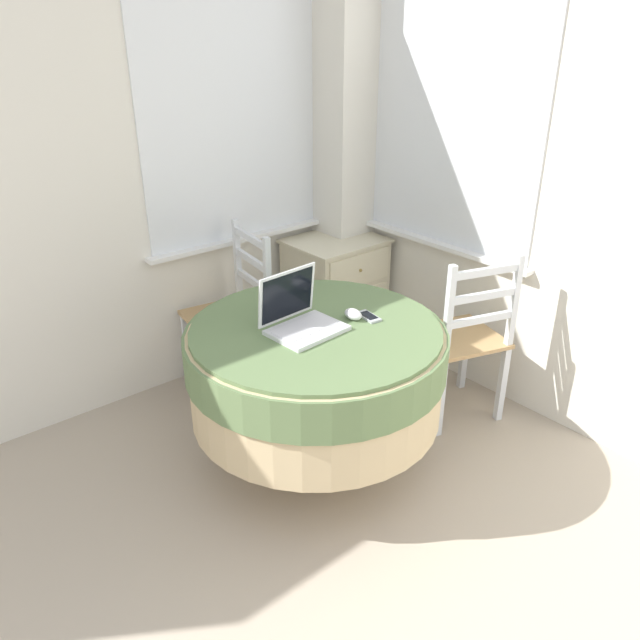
# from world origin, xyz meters

# --- Properties ---
(corner_room_shell) EXTENTS (4.57, 5.04, 2.55)m
(corner_room_shell) POSITION_xyz_m (1.38, 2.04, 1.28)
(corner_room_shell) COLOR white
(corner_room_shell) RESTS_ON ground_plane
(round_dining_table) EXTENTS (1.13, 1.13, 0.73)m
(round_dining_table) POSITION_xyz_m (1.12, 2.04, 0.54)
(round_dining_table) COLOR #4C3D2D
(round_dining_table) RESTS_ON ground_plane
(laptop) EXTENTS (0.32, 0.27, 0.24)m
(laptop) POSITION_xyz_m (1.06, 2.07, 0.78)
(laptop) COLOR silver
(laptop) RESTS_ON round_dining_table
(computer_mouse) EXTENTS (0.06, 0.09, 0.05)m
(computer_mouse) POSITION_xyz_m (1.29, 2.00, 0.75)
(computer_mouse) COLOR white
(computer_mouse) RESTS_ON round_dining_table
(cell_phone) EXTENTS (0.07, 0.13, 0.01)m
(cell_phone) POSITION_xyz_m (1.36, 1.97, 0.73)
(cell_phone) COLOR #B2B7BC
(cell_phone) RESTS_ON round_dining_table
(dining_chair_near_back_window) EXTENTS (0.45, 0.47, 0.92)m
(dining_chair_near_back_window) POSITION_xyz_m (1.23, 2.89, 0.45)
(dining_chair_near_back_window) COLOR tan
(dining_chair_near_back_window) RESTS_ON ground_plane
(dining_chair_near_right_window) EXTENTS (0.52, 0.51, 0.92)m
(dining_chair_near_right_window) POSITION_xyz_m (1.96, 1.89, 0.45)
(dining_chair_near_right_window) COLOR tan
(dining_chair_near_right_window) RESTS_ON ground_plane
(corner_cabinet) EXTENTS (0.55, 0.47, 0.71)m
(corner_cabinet) POSITION_xyz_m (2.00, 2.92, 0.35)
(corner_cabinet) COLOR beige
(corner_cabinet) RESTS_ON ground_plane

